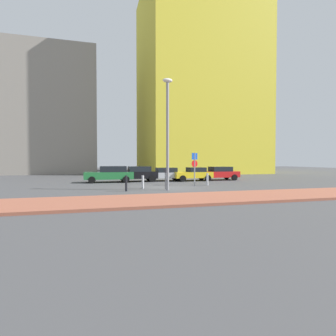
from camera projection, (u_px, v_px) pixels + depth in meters
The scene contains 15 objects.
ground_plane at pixel (170, 188), 20.54m from camera, with size 120.00×120.00×0.00m, color #424244.
sidewalk_brick at pixel (202, 198), 14.30m from camera, with size 40.00×4.14×0.14m, color #93513D.
parked_car_green at pixel (110, 174), 25.45m from camera, with size 4.66×2.11×1.57m.
parked_car_black at pixel (138, 174), 26.33m from camera, with size 3.94×1.91×1.53m.
parked_car_silver at pixel (165, 174), 27.21m from camera, with size 4.03×2.14×1.37m.
parked_car_yellow at pixel (193, 174), 27.29m from camera, with size 4.03×1.95×1.40m.
parked_car_red at pixel (218, 173), 28.28m from camera, with size 4.48×1.99×1.45m.
parking_sign_post at pixel (195, 165), 22.28m from camera, with size 0.59×0.19×2.77m.
parking_meter at pixel (165, 176), 19.43m from camera, with size 0.18×0.14×1.50m.
street_lamp at pixel (168, 126), 18.59m from camera, with size 0.70×0.36×7.90m.
traffic_bollard_near at pixel (126, 183), 18.06m from camera, with size 0.15×0.15×1.09m, color black.
traffic_bollard_mid at pixel (143, 182), 19.84m from camera, with size 0.18×0.18×0.99m, color #B7B7BC.
traffic_bollard_far at pixel (207, 179), 22.19m from camera, with size 0.18×0.18×1.04m, color #B7B7BC.
building_colorful_midrise at pixel (197, 82), 46.68m from camera, with size 19.07×17.75×31.94m, color gold.
building_under_construction at pixel (54, 114), 43.63m from camera, with size 13.75×11.33×19.79m, color gray.
Camera 1 is at (-5.49, -19.74, 2.12)m, focal length 28.17 mm.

